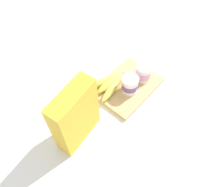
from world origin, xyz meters
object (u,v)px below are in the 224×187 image
Objects in this scene: cutting_board at (127,86)px; banana_bunch at (110,84)px; cereal_box at (75,116)px; yogurt_cup_back at (130,85)px; yogurt_cup_front at (143,73)px.

banana_bunch is (0.06, -0.06, 0.03)m from cutting_board.
cutting_board is 0.08m from banana_bunch.
cereal_box is at bearing -0.60° from cutting_board.
yogurt_cup_back is at bearing 55.29° from cutting_board.
cutting_board is at bearing 135.24° from banana_bunch.
cereal_box reaches higher than banana_bunch.
cutting_board is 0.06m from yogurt_cup_back.
banana_bunch is at bearing -63.65° from yogurt_cup_back.
cereal_box is 0.40m from yogurt_cup_front.
cereal_box is at bearing -5.33° from yogurt_cup_back.
cutting_board is 3.50× the size of yogurt_cup_front.
yogurt_cup_back is (0.09, -0.00, 0.00)m from yogurt_cup_front.
cereal_box reaches higher than cutting_board.
yogurt_cup_front is 0.09m from yogurt_cup_back.
banana_bunch is at bearing -44.76° from cutting_board.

